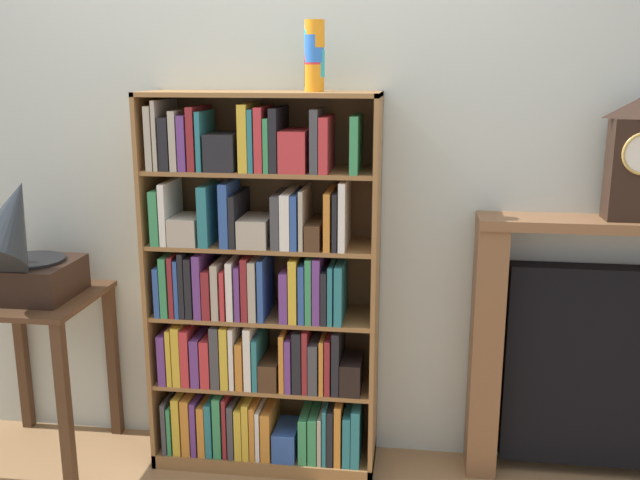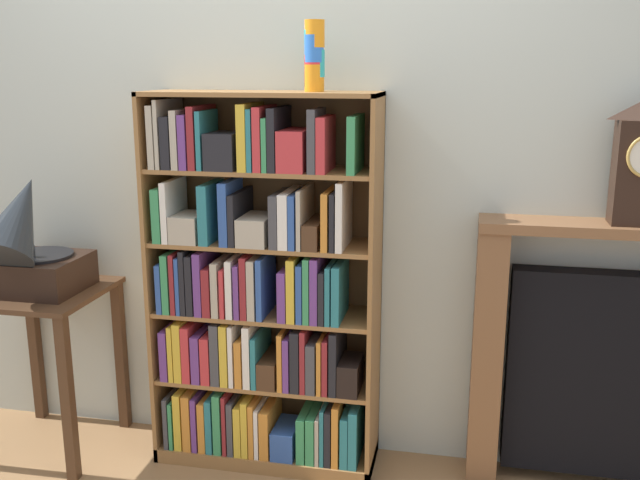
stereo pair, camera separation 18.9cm
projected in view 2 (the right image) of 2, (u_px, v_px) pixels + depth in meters
ground_plane at (259, 474)px, 3.00m from camera, size 8.31×6.40×0.02m
wall_back at (333, 157)px, 2.96m from camera, size 5.31×0.08×2.60m
bookshelf at (259, 301)px, 2.96m from camera, size 0.94×0.31×1.57m
cup_stack at (314, 56)px, 2.68m from camera, size 0.08×0.08×0.26m
side_table_left at (46, 331)px, 3.09m from camera, size 0.51×0.52×0.73m
gramophone at (29, 244)px, 2.94m from camera, size 0.36×0.49×0.56m
fireplace_mantel at (629, 363)px, 2.78m from camera, size 1.20×0.21×1.09m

